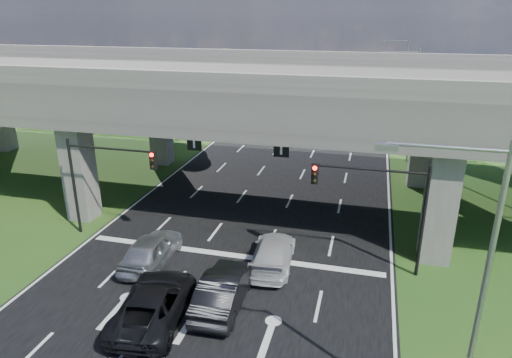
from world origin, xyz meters
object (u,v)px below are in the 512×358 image
at_px(signal_right, 380,197).
at_px(streetlight_near, 469,283).
at_px(streetlight_far, 409,97).
at_px(streetlight_beyond, 402,74).
at_px(car_silver, 151,249).
at_px(car_white, 273,253).
at_px(car_dark, 224,289).
at_px(signal_left, 103,172).
at_px(car_trailing, 154,303).

bearing_deg(signal_right, streetlight_near, -77.12).
relative_size(streetlight_near, streetlight_far, 1.00).
xyz_separation_m(streetlight_near, streetlight_beyond, (0.00, 46.00, 0.00)).
bearing_deg(signal_right, streetlight_far, 83.53).
distance_m(car_silver, car_white, 6.57).
height_order(car_silver, car_dark, car_dark).
distance_m(signal_left, car_silver, 5.67).
bearing_deg(car_trailing, signal_left, -53.84).
bearing_deg(streetlight_near, car_white, 130.00).
height_order(car_silver, car_trailing, car_silver).
distance_m(car_white, car_trailing, 7.09).
bearing_deg(car_white, car_silver, 7.97).
relative_size(signal_right, signal_left, 1.00).
relative_size(streetlight_beyond, car_silver, 2.01).
relative_size(car_dark, car_white, 1.01).
bearing_deg(signal_right, car_trailing, -144.46).
relative_size(streetlight_far, car_dark, 1.92).
bearing_deg(streetlight_beyond, car_silver, -109.98).
xyz_separation_m(streetlight_beyond, car_trailing, (-11.67, -42.77, -5.00)).
bearing_deg(streetlight_beyond, car_white, -101.54).
relative_size(streetlight_far, car_silver, 2.01).
xyz_separation_m(streetlight_far, streetlight_beyond, (0.00, 16.00, 0.00)).
bearing_deg(streetlight_far, car_trailing, -113.55).
xyz_separation_m(signal_right, streetlight_far, (2.27, 20.06, 1.66)).
bearing_deg(car_white, streetlight_beyond, -106.05).
bearing_deg(car_dark, car_silver, -29.88).
bearing_deg(streetlight_far, car_white, -109.78).
height_order(streetlight_near, streetlight_far, same).
xyz_separation_m(signal_right, car_dark, (-6.72, -4.99, -3.30)).
relative_size(signal_right, car_silver, 1.20).
bearing_deg(streetlight_far, streetlight_near, -90.00).
xyz_separation_m(signal_left, streetlight_near, (17.92, -9.94, 1.66)).
xyz_separation_m(streetlight_near, car_trailing, (-11.67, 3.23, -5.00)).
xyz_separation_m(signal_right, car_silver, (-11.70, -2.36, -3.31)).
height_order(streetlight_beyond, car_white, streetlight_beyond).
xyz_separation_m(streetlight_near, car_silver, (-13.97, 7.58, -4.97)).
xyz_separation_m(streetlight_beyond, car_white, (-7.55, -37.00, -5.07)).
height_order(signal_left, car_dark, signal_left).
bearing_deg(signal_left, streetlight_near, -29.02).
relative_size(signal_right, streetlight_beyond, 0.60).
relative_size(signal_left, streetlight_near, 0.60).
bearing_deg(streetlight_far, car_dark, -109.74).
bearing_deg(streetlight_near, signal_left, 150.98).
bearing_deg(car_silver, streetlight_far, -123.32).
xyz_separation_m(streetlight_far, car_dark, (-8.99, -25.04, -4.96)).
distance_m(streetlight_near, car_silver, 16.65).
height_order(streetlight_near, car_white, streetlight_near).
bearing_deg(car_silver, streetlight_near, 150.12).
bearing_deg(signal_left, car_trailing, -47.01).
height_order(streetlight_beyond, car_silver, streetlight_beyond).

